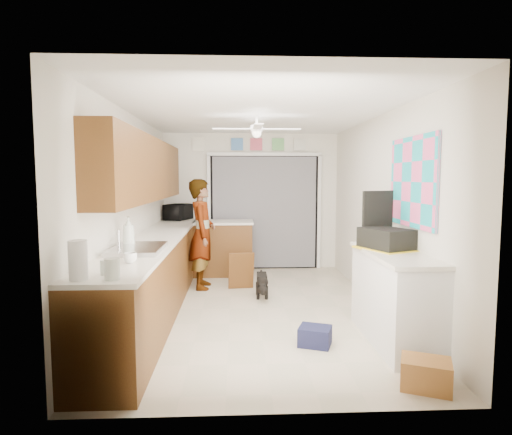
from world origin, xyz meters
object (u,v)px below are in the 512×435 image
object	(u,v)px
cup	(130,258)
suitcase	(386,239)
soap_bottle	(129,232)
navy_crate	(315,336)
microwave	(178,212)
man	(202,234)
dog	(262,284)
paper_towel_roll	(78,260)
cardboard_box	(426,374)

from	to	relation	value
cup	suitcase	bearing A→B (deg)	14.40
soap_bottle	navy_crate	distance (m)	2.26
microwave	man	distance (m)	1.29
cup	dog	bearing A→B (deg)	59.01
paper_towel_roll	navy_crate	bearing A→B (deg)	26.93
microwave	navy_crate	xyz separation A→B (m)	(1.83, -3.50, -0.99)
suitcase	microwave	bearing A→B (deg)	105.87
navy_crate	soap_bottle	bearing A→B (deg)	165.97
cup	suitcase	size ratio (longest dim) A/B	0.23
microwave	suitcase	xyz separation A→B (m)	(2.63, -3.24, -0.03)
paper_towel_roll	dog	bearing A→B (deg)	61.17
microwave	man	xyz separation A→B (m)	(0.51, -1.16, -0.24)
man	soap_bottle	bearing A→B (deg)	160.09
soap_bottle	navy_crate	xyz separation A→B (m)	(1.96, -0.49, -1.01)
soap_bottle	paper_towel_roll	world-z (taller)	soap_bottle
cup	suitcase	world-z (taller)	suitcase
soap_bottle	navy_crate	world-z (taller)	soap_bottle
dog	cardboard_box	bearing A→B (deg)	-65.93
soap_bottle	man	xyz separation A→B (m)	(0.65, 1.85, -0.27)
cup	microwave	bearing A→B (deg)	91.41
navy_crate	cardboard_box	bearing A→B (deg)	-51.77
paper_towel_roll	suitcase	xyz separation A→B (m)	(2.76, 1.26, -0.04)
soap_bottle	paper_towel_roll	size ratio (longest dim) A/B	1.15
cup	navy_crate	bearing A→B (deg)	12.53
soap_bottle	cardboard_box	size ratio (longest dim) A/B	0.89
navy_crate	dog	world-z (taller)	dog
cup	dog	xyz separation A→B (m)	(1.30, 2.17, -0.80)
cup	cardboard_box	size ratio (longest dim) A/B	0.31
microwave	cardboard_box	xyz separation A→B (m)	(2.56, -4.43, -0.96)
microwave	cardboard_box	size ratio (longest dim) A/B	1.33
dog	microwave	bearing A→B (deg)	129.88
paper_towel_roll	suitcase	size ratio (longest dim) A/B	0.59
navy_crate	dog	distance (m)	1.83
paper_towel_roll	navy_crate	size ratio (longest dim) A/B	0.95
navy_crate	dog	size ratio (longest dim) A/B	0.65
cardboard_box	navy_crate	distance (m)	1.18
cardboard_box	man	bearing A→B (deg)	122.01
paper_towel_roll	cardboard_box	world-z (taller)	paper_towel_roll
soap_bottle	man	bearing A→B (deg)	70.80
navy_crate	dog	bearing A→B (deg)	103.64
paper_towel_roll	dog	xyz separation A→B (m)	(1.53, 2.78, -0.90)
navy_crate	man	distance (m)	2.79
microwave	soap_bottle	bearing A→B (deg)	-161.66
navy_crate	suitcase	bearing A→B (deg)	18.35
soap_bottle	cup	distance (m)	0.91
cup	paper_towel_roll	distance (m)	0.66
soap_bottle	microwave	bearing A→B (deg)	87.52
suitcase	navy_crate	distance (m)	1.27
suitcase	dog	distance (m)	2.13
suitcase	man	distance (m)	2.97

